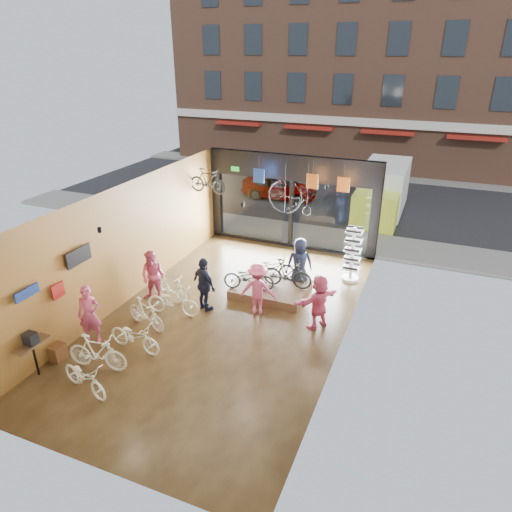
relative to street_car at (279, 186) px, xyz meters
The scene contains 36 objects.
ground_plane 12.30m from the street_car, 77.79° to the right, with size 7.00×12.00×0.04m, color black.
ceiling 12.67m from the street_car, 77.79° to the right, with size 7.00×12.00×0.04m, color black.
wall_left 12.10m from the street_car, 94.40° to the right, with size 0.04×12.00×3.80m, color #A37E36.
wall_right 13.52m from the street_car, 62.99° to the right, with size 0.04×12.00×3.80m, color beige.
wall_back 18.25m from the street_car, 81.80° to the right, with size 7.00×0.04×3.80m, color beige.
storefront 6.65m from the street_car, 66.59° to the right, with size 7.00×0.26×3.80m, color black, non-canonical shape.
exit_sign 6.56m from the street_car, 88.15° to the right, with size 0.35×0.06×0.18m, color #198C26.
street_road 4.03m from the street_car, 49.11° to the left, with size 30.00×18.00×0.02m, color black.
sidewalk_near 5.49m from the street_car, 61.58° to the right, with size 30.00×2.40×0.12m, color slate.
sidewalk_far 7.49m from the street_car, 69.64° to the left, with size 30.00×2.00×0.12m, color slate.
opposite_building 11.70m from the street_car, 74.71° to the left, with size 26.00×5.00×14.00m, color brown.
street_car is the anchor object (origin of this frame).
box_truck 5.61m from the street_car, 10.31° to the right, with size 2.03×6.10×2.40m, color silver, non-canonical shape.
floor_bike_0 16.33m from the street_car, 87.02° to the right, with size 0.55×1.57×0.82m, color #EEEBC8.
floor_bike_1 15.50m from the street_car, 87.96° to the right, with size 0.46×1.64×0.99m, color #EEEBC8.
floor_bike_2 14.50m from the street_car, 86.22° to the right, with size 0.57×1.64×0.86m, color #EEEBC8.
floor_bike_3 13.42m from the street_car, 87.48° to the right, with size 0.43×1.51×0.91m, color #EEEBC8.
floor_bike_4 12.53m from the street_car, 85.67° to the right, with size 0.59×1.70×0.89m, color #EEEBC8.
floor_bike_5 11.77m from the street_car, 88.00° to the right, with size 0.44×1.55×0.93m, color #EEEBC8.
display_platform 10.68m from the street_car, 72.11° to the right, with size 2.40×1.80×0.30m, color #47351D.
display_bike_left 10.99m from the street_car, 75.80° to the right, with size 0.58×1.66×0.87m, color black.
display_bike_mid 10.73m from the street_car, 69.22° to the right, with size 0.47×1.65×0.99m, color black.
display_bike_right 10.09m from the street_car, 72.09° to the right, with size 0.54×1.56×0.82m, color black.
customer_0 14.57m from the street_car, 91.58° to the right, with size 0.62×0.41×1.71m, color #CC4C72.
customer_1 11.96m from the street_car, 90.39° to the right, with size 0.84×0.65×1.72m, color #CC4C72.
customer_2 12.01m from the street_car, 81.71° to the right, with size 1.04×0.43×1.77m, color #161C33.
customer_3 11.94m from the street_car, 73.74° to the right, with size 1.09×0.63×1.69m, color #CC4C72.
customer_4 10.16m from the street_car, 66.75° to the right, with size 0.88×0.57×1.79m, color #161C33.
customer_5 12.63m from the street_car, 65.43° to the right, with size 1.56×0.50×1.68m, color #CC4C72.
sunglasses_rack 9.86m from the street_car, 55.75° to the right, with size 0.59×0.48×1.99m, color white, non-canonical shape.
wall_merch 15.53m from the street_car, 92.89° to the right, with size 0.40×2.40×2.60m, color navy, non-canonical shape.
penny_farthing 8.24m from the street_car, 67.65° to the right, with size 1.60×0.06×1.28m, color black, non-canonical shape.
hung_bike 8.12m from the street_car, 91.35° to the right, with size 0.45×1.58×0.95m, color black.
jersey_left 7.35m from the street_car, 77.54° to the right, with size 0.45×0.03×0.55m, color #1E3F99.
jersey_mid 8.06m from the street_car, 61.97° to the right, with size 0.45×0.03×0.55m, color #CC5919.
jersey_right 8.64m from the street_car, 54.92° to the right, with size 0.45×0.03×0.55m, color #CC5919.
Camera 1 is at (5.27, -10.77, 7.53)m, focal length 32.00 mm.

